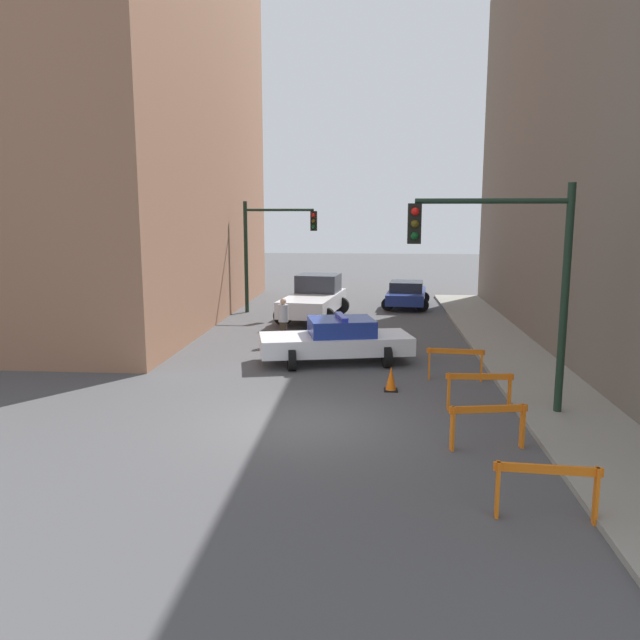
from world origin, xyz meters
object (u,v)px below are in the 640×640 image
object	(u,v)px
barrier_front	(547,483)
traffic_cone	(391,379)
traffic_light_near	(513,264)
traffic_light_far	(269,241)
barrier_back	(479,385)
parked_car_near	(406,294)
police_car	(337,340)
barrier_mid	(488,419)
pedestrian_crossing	(283,321)
barrier_corner	(455,359)
white_truck	(314,298)

from	to	relation	value
barrier_front	traffic_cone	size ratio (longest dim) A/B	2.44
traffic_light_near	traffic_light_far	xyz separation A→B (m)	(-8.03, 14.57, -0.13)
traffic_light_near	barrier_back	world-z (taller)	traffic_light_near
parked_car_near	traffic_cone	bearing A→B (deg)	-88.79
police_car	traffic_cone	world-z (taller)	police_car
traffic_light_far	barrier_mid	distance (m)	18.49
barrier_mid	traffic_cone	distance (m)	4.40
pedestrian_crossing	barrier_corner	bearing A→B (deg)	96.23
traffic_light_far	white_truck	distance (m)	3.69
barrier_back	traffic_cone	world-z (taller)	barrier_back
traffic_light_near	barrier_mid	bearing A→B (deg)	-110.17
traffic_cone	traffic_light_near	bearing A→B (deg)	-33.75
barrier_back	barrier_corner	bearing A→B (deg)	94.70
police_car	barrier_corner	size ratio (longest dim) A/B	3.12
barrier_back	traffic_cone	bearing A→B (deg)	144.22
white_truck	barrier_front	xyz separation A→B (m)	(5.30, -18.23, -0.29)
pedestrian_crossing	traffic_cone	size ratio (longest dim) A/B	2.53
traffic_light_near	barrier_mid	xyz separation A→B (m)	(-0.82, -2.24, -2.91)
pedestrian_crossing	barrier_front	distance (m)	13.92
barrier_mid	barrier_corner	xyz separation A→B (m)	(0.01, 5.24, 0.00)
barrier_mid	traffic_cone	xyz separation A→B (m)	(-1.81, 4.00, -0.30)
traffic_light_far	barrier_corner	size ratio (longest dim) A/B	3.25
traffic_light_far	barrier_front	world-z (taller)	traffic_light_far
barrier_front	traffic_cone	xyz separation A→B (m)	(-2.18, 6.92, -0.30)
white_truck	traffic_cone	size ratio (longest dim) A/B	8.56
police_car	barrier_corner	world-z (taller)	police_car
parked_car_near	barrier_mid	size ratio (longest dim) A/B	2.82
pedestrian_crossing	traffic_cone	world-z (taller)	pedestrian_crossing
police_car	traffic_cone	bearing A→B (deg)	-164.86
police_car	white_truck	distance (m)	8.38
barrier_corner	traffic_light_far	bearing A→B (deg)	121.99
white_truck	traffic_cone	world-z (taller)	white_truck
white_truck	police_car	bearing A→B (deg)	-72.32
traffic_light_far	barrier_corner	bearing A→B (deg)	-58.01
barrier_back	traffic_cone	distance (m)	2.54
police_car	traffic_cone	xyz separation A→B (m)	(1.62, -3.07, -0.41)
traffic_light_near	parked_car_near	distance (m)	17.18
barrier_corner	traffic_cone	bearing A→B (deg)	-145.84
pedestrian_crossing	barrier_back	world-z (taller)	pedestrian_crossing
traffic_light_far	barrier_corner	distance (m)	13.92
barrier_front	barrier_mid	world-z (taller)	same
police_car	parked_car_near	bearing A→B (deg)	-25.67
white_truck	traffic_cone	xyz separation A→B (m)	(3.12, -11.31, -0.59)
parked_car_near	barrier_mid	bearing A→B (deg)	-82.46
white_truck	traffic_cone	bearing A→B (deg)	-67.19
traffic_light_near	police_car	size ratio (longest dim) A/B	1.04
traffic_light_near	white_truck	world-z (taller)	traffic_light_near
traffic_light_far	barrier_front	bearing A→B (deg)	-68.99
parked_car_near	barrier_back	bearing A→B (deg)	-81.34
police_car	barrier_front	xyz separation A→B (m)	(3.80, -9.99, -0.11)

